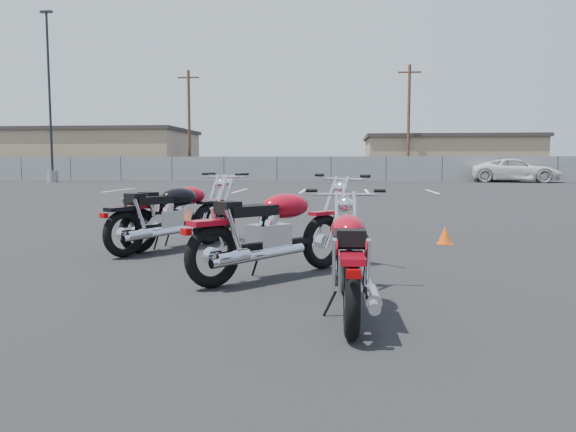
# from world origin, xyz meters

# --- Properties ---
(ground) EXTENTS (120.00, 120.00, 0.00)m
(ground) POSITION_xyz_m (0.00, 0.00, 0.00)
(ground) COLOR black
(ground) RESTS_ON ground
(motorcycle_front_red) EXTENTS (1.63, 2.22, 1.15)m
(motorcycle_front_red) POSITION_xyz_m (-1.66, 2.13, 0.53)
(motorcycle_front_red) COLOR black
(motorcycle_front_red) RESTS_ON ground
(motorcycle_second_black) EXTENTS (1.67, 2.21, 1.16)m
(motorcycle_second_black) POSITION_xyz_m (-1.71, 1.74, 0.53)
(motorcycle_second_black) COLOR black
(motorcycle_second_black) RESTS_ON ground
(motorcycle_third_red) EXTENTS (1.98, 2.07, 1.18)m
(motorcycle_third_red) POSITION_xyz_m (0.09, -0.12, 0.54)
(motorcycle_third_red) COLOR black
(motorcycle_third_red) RESTS_ON ground
(motorcycle_rear_red) EXTENTS (0.83, 2.15, 1.05)m
(motorcycle_rear_red) POSITION_xyz_m (0.96, -1.60, 0.48)
(motorcycle_rear_red) COLOR black
(motorcycle_rear_red) RESTS_ON ground
(training_cone_near) EXTENTS (0.25, 0.25, 0.29)m
(training_cone_near) POSITION_xyz_m (2.56, 2.85, 0.15)
(training_cone_near) COLOR #F1500C
(training_cone_near) RESTS_ON ground
(light_pole_west) EXTENTS (0.80, 0.70, 11.40)m
(light_pole_west) POSITION_xyz_m (-18.85, 30.13, 3.06)
(light_pole_west) COLOR gray
(light_pole_west) RESTS_ON ground
(chainlink_fence) EXTENTS (80.06, 0.06, 1.80)m
(chainlink_fence) POSITION_xyz_m (-0.00, 35.00, 0.90)
(chainlink_fence) COLOR slate
(chainlink_fence) RESTS_ON ground
(tan_building_west) EXTENTS (18.40, 10.40, 4.30)m
(tan_building_west) POSITION_xyz_m (-22.00, 42.00, 2.16)
(tan_building_west) COLOR #978161
(tan_building_west) RESTS_ON ground
(tan_building_east) EXTENTS (14.40, 9.40, 3.70)m
(tan_building_east) POSITION_xyz_m (10.00, 44.00, 1.86)
(tan_building_east) COLOR #978161
(tan_building_east) RESTS_ON ground
(utility_pole_b) EXTENTS (1.80, 0.24, 9.00)m
(utility_pole_b) POSITION_xyz_m (-12.00, 40.00, 4.69)
(utility_pole_b) COLOR #462E20
(utility_pole_b) RESTS_ON ground
(utility_pole_c) EXTENTS (1.80, 0.24, 9.00)m
(utility_pole_c) POSITION_xyz_m (6.00, 39.00, 4.69)
(utility_pole_c) COLOR #462E20
(utility_pole_c) RESTS_ON ground
(parking_line_stripes) EXTENTS (15.12, 4.00, 0.01)m
(parking_line_stripes) POSITION_xyz_m (-2.50, 20.00, 0.00)
(parking_line_stripes) COLOR silver
(parking_line_stripes) RESTS_ON ground
(white_van) EXTENTS (4.03, 7.15, 2.56)m
(white_van) POSITION_xyz_m (12.75, 33.64, 1.28)
(white_van) COLOR silver
(white_van) RESTS_ON ground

